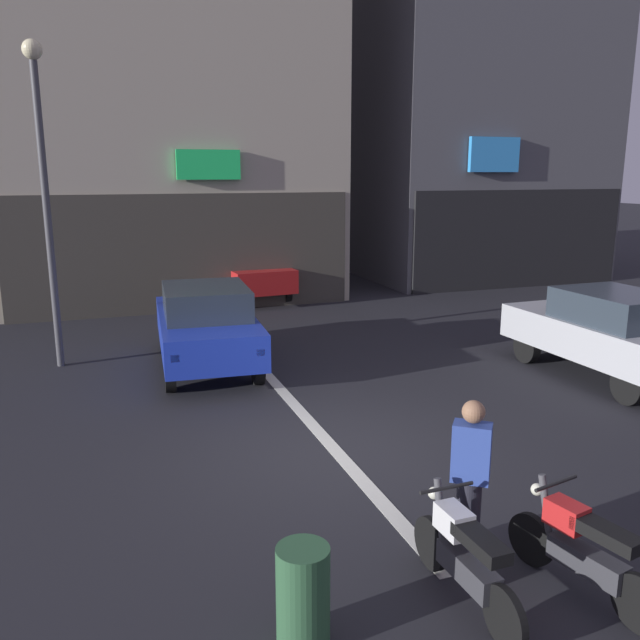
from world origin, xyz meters
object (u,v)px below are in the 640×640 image
object	(u,v)px
car_red_down_street	(246,269)
motorcycle_white_row_leftmost	(464,556)
trash_bin	(303,596)
car_blue_crossing_near	(206,324)
motorcycle_red_row_left_mid	(582,549)
street_lamp	(43,172)
car_silver_parked_kerbside	(610,331)
person_by_motorcycles	(470,481)

from	to	relation	value
car_red_down_street	motorcycle_white_row_leftmost	distance (m)	14.84
car_red_down_street	trash_bin	world-z (taller)	car_red_down_street
car_blue_crossing_near	motorcycle_red_row_left_mid	bearing A→B (deg)	-76.40
car_red_down_street	motorcycle_white_row_leftmost	world-z (taller)	car_red_down_street
car_blue_crossing_near	street_lamp	xyz separation A→B (m)	(-2.73, 1.10, 2.87)
motorcycle_red_row_left_mid	car_blue_crossing_near	bearing A→B (deg)	103.60
car_red_down_street	trash_bin	bearing A→B (deg)	-101.26
car_red_down_street	street_lamp	xyz separation A→B (m)	(-5.09, -5.76, 2.87)
car_silver_parked_kerbside	car_red_down_street	xyz separation A→B (m)	(-4.58, 9.95, 0.00)
car_red_down_street	motorcycle_red_row_left_mid	world-z (taller)	car_red_down_street
car_silver_parked_kerbside	motorcycle_white_row_leftmost	xyz separation A→B (m)	(-6.03, -4.81, -0.43)
car_blue_crossing_near	car_silver_parked_kerbside	bearing A→B (deg)	-23.98
car_red_down_street	person_by_motorcycles	bearing A→B (deg)	-94.31
motorcycle_white_row_leftmost	person_by_motorcycles	size ratio (longest dim) A/B	1.00
street_lamp	car_blue_crossing_near	bearing A→B (deg)	-22.00
trash_bin	person_by_motorcycles	bearing A→B (deg)	16.57
car_silver_parked_kerbside	person_by_motorcycles	size ratio (longest dim) A/B	2.48
car_red_down_street	motorcycle_white_row_leftmost	bearing A→B (deg)	-95.59
car_red_down_street	trash_bin	size ratio (longest dim) A/B	4.98
street_lamp	motorcycle_red_row_left_mid	world-z (taller)	street_lamp
street_lamp	motorcycle_white_row_leftmost	xyz separation A→B (m)	(3.65, -9.00, -3.30)
car_blue_crossing_near	trash_bin	xyz separation A→B (m)	(-0.58, -7.91, -0.46)
car_silver_parked_kerbside	motorcycle_red_row_left_mid	xyz separation A→B (m)	(-4.97, -5.06, -0.43)
street_lamp	person_by_motorcycles	world-z (taller)	street_lamp
street_lamp	trash_bin	world-z (taller)	street_lamp
motorcycle_red_row_left_mid	person_by_motorcycles	world-z (taller)	person_by_motorcycles
car_red_down_street	motorcycle_white_row_leftmost	size ratio (longest dim) A/B	2.53
car_red_down_street	street_lamp	world-z (taller)	street_lamp
motorcycle_red_row_left_mid	trash_bin	size ratio (longest dim) A/B	1.94
person_by_motorcycles	trash_bin	xyz separation A→B (m)	(-1.87, -0.56, -0.43)
street_lamp	trash_bin	bearing A→B (deg)	-76.56
car_blue_crossing_near	motorcycle_white_row_leftmost	bearing A→B (deg)	-83.39
street_lamp	trash_bin	distance (m)	9.84
car_red_down_street	motorcycle_red_row_left_mid	bearing A→B (deg)	-91.48
car_blue_crossing_near	street_lamp	distance (m)	4.11
person_by_motorcycles	car_silver_parked_kerbside	bearing A→B (deg)	37.00
motorcycle_white_row_leftmost	car_silver_parked_kerbside	bearing A→B (deg)	38.59
street_lamp	motorcycle_red_row_left_mid	distance (m)	10.89
person_by_motorcycles	trash_bin	world-z (taller)	person_by_motorcycles
car_silver_parked_kerbside	street_lamp	xyz separation A→B (m)	(-9.68, 4.19, 2.87)
car_red_down_street	street_lamp	distance (m)	8.21
motorcycle_red_row_left_mid	trash_bin	distance (m)	2.56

